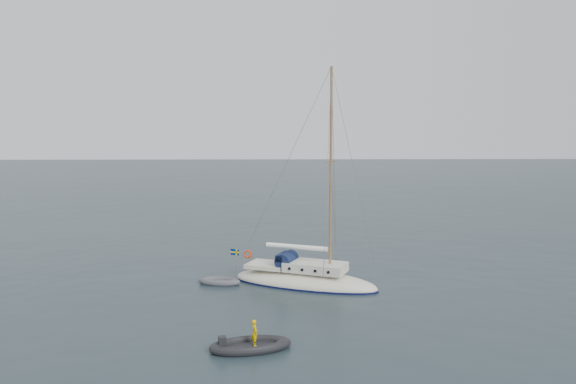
{
  "coord_description": "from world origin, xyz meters",
  "views": [
    {
      "loc": [
        -3.72,
        -31.51,
        8.79
      ],
      "look_at": [
        -2.8,
        0.0,
        5.42
      ],
      "focal_mm": 35.0,
      "sensor_mm": 36.0,
      "label": 1
    }
  ],
  "objects": [
    {
      "name": "dinghy",
      "position": [
        -6.78,
        0.43,
        0.16
      ],
      "size": [
        2.5,
        1.13,
        0.36
      ],
      "rotation": [
        0.0,
        0.0,
        -0.22
      ],
      "color": "#4B4B50",
      "rests_on": "ground"
    },
    {
      "name": "rib",
      "position": [
        -4.62,
        -9.53,
        0.2
      ],
      "size": [
        3.39,
        1.54,
        1.26
      ],
      "rotation": [
        0.0,
        0.0,
        0.23
      ],
      "color": "black",
      "rests_on": "ground"
    },
    {
      "name": "sailboat",
      "position": [
        -1.85,
        0.06,
        0.98
      ],
      "size": [
        9.09,
        2.72,
        12.94
      ],
      "rotation": [
        0.0,
        0.0,
        -0.4
      ],
      "color": "beige",
      "rests_on": "ground"
    },
    {
      "name": "ground",
      "position": [
        0.0,
        0.0,
        0.0
      ],
      "size": [
        300.0,
        300.0,
        0.0
      ],
      "primitive_type": "plane",
      "color": "black",
      "rests_on": "ground"
    }
  ]
}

